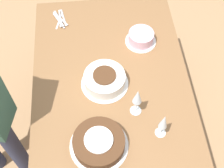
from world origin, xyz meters
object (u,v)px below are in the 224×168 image
cake_center_white (105,80)px  wine_glass_near (137,98)px  cake_front_chocolate (99,143)px  cake_back_decorated (141,38)px  wine_glass_far (164,122)px

cake_center_white → wine_glass_near: size_ratio=1.33×
wine_glass_near → cake_front_chocolate: bearing=-49.6°
cake_back_decorated → wine_glass_near: bearing=-11.5°
cake_front_chocolate → cake_back_decorated: size_ratio=1.55×
cake_center_white → wine_glass_far: 0.47m
cake_front_chocolate → wine_glass_far: 0.36m
cake_front_chocolate → cake_back_decorated: cake_front_chocolate is taller
cake_back_decorated → wine_glass_near: size_ratio=0.95×
cake_front_chocolate → wine_glass_near: bearing=130.4°
cake_center_white → cake_front_chocolate: bearing=-9.1°
cake_center_white → wine_glass_near: wine_glass_near is taller
wine_glass_far → wine_glass_near: bearing=-142.1°
cake_back_decorated → cake_front_chocolate: bearing=-25.0°
wine_glass_far → cake_center_white: bearing=-141.8°
cake_front_chocolate → wine_glass_far: size_ratio=1.59×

